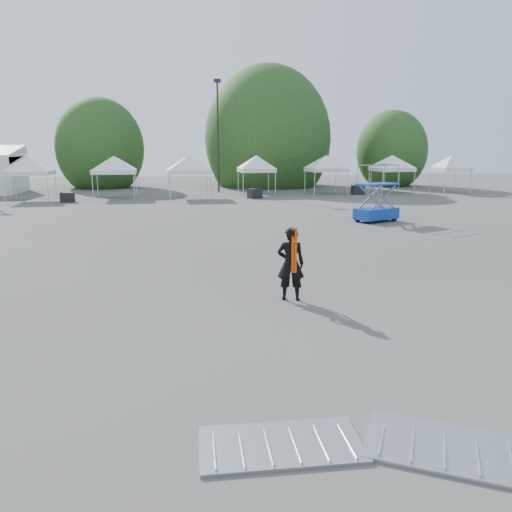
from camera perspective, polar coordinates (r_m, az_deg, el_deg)
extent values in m
plane|color=#474442|center=(13.99, -1.49, -3.88)|extent=(120.00, 120.00, 0.00)
cylinder|color=black|center=(45.57, -4.36, 13.23)|extent=(0.16, 0.16, 9.50)
cube|color=black|center=(45.93, -4.46, 19.35)|extent=(0.60, 0.25, 0.30)
cylinder|color=#382314|center=(53.66, -17.18, 8.70)|extent=(0.36, 0.36, 2.27)
ellipsoid|color=#1F4216|center=(53.59, -17.37, 11.69)|extent=(4.16, 4.16, 4.78)
cylinder|color=#382314|center=(53.50, 1.33, 9.51)|extent=(0.36, 0.36, 2.80)
ellipsoid|color=#1F4216|center=(53.46, 1.35, 13.20)|extent=(5.12, 5.12, 5.89)
cylinder|color=#382314|center=(55.84, 15.09, 8.85)|extent=(0.36, 0.36, 2.10)
ellipsoid|color=#1F4216|center=(55.77, 15.24, 11.50)|extent=(3.84, 3.84, 4.42)
cylinder|color=silver|center=(41.01, -26.87, 6.85)|extent=(0.06, 0.06, 2.00)
cylinder|color=silver|center=(40.29, -22.71, 7.14)|extent=(0.06, 0.06, 2.00)
cylinder|color=silver|center=(43.93, -25.81, 7.21)|extent=(0.06, 0.06, 2.00)
cylinder|color=silver|center=(43.25, -21.91, 7.49)|extent=(0.06, 0.06, 2.00)
cube|color=white|center=(42.03, -24.45, 8.65)|extent=(3.23, 3.23, 0.30)
pyramid|color=white|center=(42.00, -24.61, 10.34)|extent=(4.56, 4.56, 1.10)
cylinder|color=silver|center=(40.48, -18.16, 7.49)|extent=(0.06, 0.06, 2.00)
cylinder|color=silver|center=(40.20, -13.74, 7.72)|extent=(0.06, 0.06, 2.00)
cylinder|color=silver|center=(43.55, -17.66, 7.81)|extent=(0.06, 0.06, 2.00)
cylinder|color=silver|center=(43.29, -13.54, 8.02)|extent=(0.06, 0.06, 2.00)
cube|color=white|center=(41.79, -15.86, 9.25)|extent=(3.30, 3.30, 0.30)
pyramid|color=white|center=(41.75, -15.96, 10.96)|extent=(4.67, 4.67, 1.10)
cylinder|color=silver|center=(38.88, -9.81, 7.75)|extent=(0.06, 0.06, 2.00)
cylinder|color=silver|center=(39.06, -5.21, 7.90)|extent=(0.06, 0.06, 2.00)
cylinder|color=silver|center=(41.98, -9.89, 8.06)|extent=(0.06, 0.06, 2.00)
cylinder|color=silver|center=(42.15, -5.63, 8.19)|extent=(0.06, 0.06, 2.00)
cube|color=white|center=(40.43, -7.68, 9.51)|extent=(3.31, 3.31, 0.30)
pyramid|color=white|center=(40.39, -7.73, 11.28)|extent=(4.68, 4.68, 1.10)
cylinder|color=silver|center=(41.49, -1.47, 8.19)|extent=(0.06, 0.06, 2.00)
cylinder|color=silver|center=(42.01, 2.23, 8.23)|extent=(0.06, 0.06, 2.00)
cylinder|color=silver|center=(44.17, -2.04, 8.42)|extent=(0.06, 0.06, 2.00)
cylinder|color=silver|center=(44.66, 1.44, 8.47)|extent=(0.06, 0.06, 2.00)
cube|color=white|center=(43.00, 0.04, 9.77)|extent=(2.91, 2.91, 0.30)
pyramid|color=white|center=(42.97, 0.04, 11.44)|extent=(4.12, 4.12, 1.10)
cylinder|color=silver|center=(42.70, 6.71, 8.22)|extent=(0.06, 0.06, 2.00)
cylinder|color=silver|center=(43.66, 10.41, 8.19)|extent=(0.06, 0.06, 2.00)
cylinder|color=silver|center=(45.49, 5.60, 8.48)|extent=(0.06, 0.06, 2.00)
cylinder|color=silver|center=(46.40, 9.11, 8.46)|extent=(0.06, 0.06, 2.00)
cube|color=white|center=(44.48, 8.00, 9.73)|extent=(3.12, 3.12, 0.30)
pyramid|color=white|center=(44.45, 8.05, 11.34)|extent=(4.42, 4.42, 1.10)
cylinder|color=silver|center=(44.47, 14.28, 8.09)|extent=(0.06, 0.06, 2.00)
cylinder|color=silver|center=(45.78, 17.63, 8.00)|extent=(0.06, 0.06, 2.00)
cylinder|color=silver|center=(47.13, 12.79, 8.37)|extent=(0.06, 0.06, 2.00)
cylinder|color=silver|center=(48.36, 15.99, 8.29)|extent=(0.06, 0.06, 2.00)
cube|color=white|center=(46.36, 15.25, 9.52)|extent=(3.12, 3.12, 0.30)
pyramid|color=white|center=(46.33, 15.34, 11.07)|extent=(4.41, 4.41, 1.10)
cylinder|color=silver|center=(46.65, 20.78, 7.85)|extent=(0.06, 0.06, 2.00)
cylinder|color=silver|center=(47.97, 23.32, 7.75)|extent=(0.06, 0.06, 2.00)
cylinder|color=silver|center=(48.77, 19.28, 8.11)|extent=(0.06, 0.06, 2.00)
cylinder|color=silver|center=(50.04, 21.75, 8.02)|extent=(0.06, 0.06, 2.00)
cube|color=white|center=(48.29, 21.38, 9.21)|extent=(2.67, 2.67, 0.30)
pyramid|color=white|center=(48.26, 21.50, 10.69)|extent=(3.77, 3.77, 1.10)
imported|color=black|center=(12.87, 3.98, -0.91)|extent=(0.79, 0.62, 1.92)
cube|color=#EA3E04|center=(12.61, 4.22, 0.60)|extent=(0.15, 0.03, 1.15)
cube|color=#0B1995|center=(27.83, 13.57, 4.75)|extent=(2.63, 1.99, 0.59)
cube|color=#0B1995|center=(27.68, 13.73, 7.97)|extent=(2.52, 1.91, 0.10)
cylinder|color=black|center=(26.90, 13.00, 3.96)|extent=(0.38, 0.27, 0.35)
cylinder|color=black|center=(28.19, 15.50, 4.19)|extent=(0.38, 0.27, 0.35)
cylinder|color=black|center=(27.58, 11.53, 4.22)|extent=(0.38, 0.27, 0.35)
cylinder|color=black|center=(28.84, 14.04, 4.44)|extent=(0.38, 0.27, 0.35)
cube|color=#A1A4A9|center=(7.07, 2.87, -20.72)|extent=(2.21, 1.20, 0.05)
cube|color=#A1A4A9|center=(7.44, 22.38, -19.88)|extent=(2.69, 2.27, 0.05)
cube|color=black|center=(39.58, -20.74, 6.29)|extent=(0.98, 0.79, 0.72)
cube|color=black|center=(39.95, -0.14, 7.16)|extent=(1.20, 1.06, 0.77)
cube|color=black|center=(44.32, 11.56, 7.41)|extent=(1.02, 0.81, 0.77)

